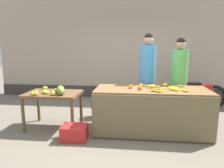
# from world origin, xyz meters

# --- Properties ---
(ground_plane) EXTENTS (24.00, 24.00, 0.00)m
(ground_plane) POSITION_xyz_m (0.00, 0.00, 0.00)
(ground_plane) COLOR #756B5B
(market_wall_back) EXTENTS (8.63, 0.23, 3.08)m
(market_wall_back) POSITION_xyz_m (0.00, 2.71, 1.51)
(market_wall_back) COLOR tan
(market_wall_back) RESTS_ON ground
(fruit_stall_counter) EXTENTS (2.09, 0.86, 0.84)m
(fruit_stall_counter) POSITION_xyz_m (0.47, -0.01, 0.42)
(fruit_stall_counter) COLOR brown
(fruit_stall_counter) RESTS_ON ground
(side_table_wooden) EXTENTS (1.05, 0.71, 0.72)m
(side_table_wooden) POSITION_xyz_m (-1.45, 0.00, 0.63)
(side_table_wooden) COLOR brown
(side_table_wooden) RESTS_ON ground
(banana_bunch_pile) EXTENTS (0.78, 0.66, 0.07)m
(banana_bunch_pile) POSITION_xyz_m (0.69, -0.00, 0.86)
(banana_bunch_pile) COLOR yellow
(banana_bunch_pile) RESTS_ON fruit_stall_counter
(orange_pile) EXTENTS (0.27, 0.29, 0.08)m
(orange_pile) POSITION_xyz_m (0.20, -0.00, 0.87)
(orange_pile) COLOR orange
(orange_pile) RESTS_ON fruit_stall_counter
(mango_papaya_pile) EXTENTS (0.68, 0.64, 0.14)m
(mango_papaya_pile) POSITION_xyz_m (-1.37, -0.08, 0.78)
(mango_papaya_pile) COLOR yellow
(mango_papaya_pile) RESTS_ON side_table_wooden
(vendor_woman_blue_shirt) EXTENTS (0.34, 0.34, 1.90)m
(vendor_woman_blue_shirt) POSITION_xyz_m (0.43, 0.66, 0.96)
(vendor_woman_blue_shirt) COLOR #33333D
(vendor_woman_blue_shirt) RESTS_ON ground
(vendor_woman_green_shirt) EXTENTS (0.34, 0.34, 1.80)m
(vendor_woman_green_shirt) POSITION_xyz_m (1.09, 0.64, 0.91)
(vendor_woman_green_shirt) COLOR #33333D
(vendor_woman_green_shirt) RESTS_ON ground
(parked_motorcycle) EXTENTS (1.60, 0.18, 0.88)m
(parked_motorcycle) POSITION_xyz_m (1.74, 1.62, 0.40)
(parked_motorcycle) COLOR black
(parked_motorcycle) RESTS_ON ground
(produce_crate) EXTENTS (0.46, 0.34, 0.26)m
(produce_crate) POSITION_xyz_m (-0.88, -0.51, 0.13)
(produce_crate) COLOR red
(produce_crate) RESTS_ON ground
(produce_sack) EXTENTS (0.47, 0.46, 0.57)m
(produce_sack) POSITION_xyz_m (-0.68, 0.66, 0.28)
(produce_sack) COLOR maroon
(produce_sack) RESTS_ON ground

